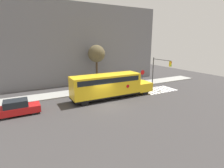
{
  "coord_description": "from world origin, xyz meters",
  "views": [
    {
      "loc": [
        -8.71,
        -17.89,
        7.44
      ],
      "look_at": [
        2.14,
        2.43,
        1.78
      ],
      "focal_mm": 28.0,
      "sensor_mm": 36.0,
      "label": 1
    }
  ],
  "objects_px": {
    "stop_sign": "(142,75)",
    "school_bus": "(109,85)",
    "tree_near_sidewalk": "(97,54)",
    "parked_car": "(18,108)",
    "traffic_light": "(159,67)"
  },
  "relations": [
    {
      "from": "tree_near_sidewalk",
      "to": "school_bus",
      "type": "bearing_deg",
      "value": -100.36
    },
    {
      "from": "traffic_light",
      "to": "tree_near_sidewalk",
      "type": "distance_m",
      "value": 10.6
    },
    {
      "from": "parked_car",
      "to": "tree_near_sidewalk",
      "type": "distance_m",
      "value": 14.91
    },
    {
      "from": "school_bus",
      "to": "traffic_light",
      "type": "xyz_separation_m",
      "value": [
        10.25,
        1.86,
        1.39
      ]
    },
    {
      "from": "stop_sign",
      "to": "tree_near_sidewalk",
      "type": "bearing_deg",
      "value": 154.07
    },
    {
      "from": "school_bus",
      "to": "tree_near_sidewalk",
      "type": "distance_m",
      "value": 8.04
    },
    {
      "from": "stop_sign",
      "to": "school_bus",
      "type": "bearing_deg",
      "value": -155.96
    },
    {
      "from": "school_bus",
      "to": "stop_sign",
      "type": "bearing_deg",
      "value": 24.04
    },
    {
      "from": "stop_sign",
      "to": "tree_near_sidewalk",
      "type": "height_order",
      "value": "tree_near_sidewalk"
    },
    {
      "from": "parked_car",
      "to": "stop_sign",
      "type": "height_order",
      "value": "stop_sign"
    },
    {
      "from": "parked_car",
      "to": "school_bus",
      "type": "bearing_deg",
      "value": 1.9
    },
    {
      "from": "tree_near_sidewalk",
      "to": "stop_sign",
      "type": "bearing_deg",
      "value": -25.93
    },
    {
      "from": "school_bus",
      "to": "traffic_light",
      "type": "relative_size",
      "value": 2.41
    },
    {
      "from": "stop_sign",
      "to": "traffic_light",
      "type": "height_order",
      "value": "traffic_light"
    },
    {
      "from": "school_bus",
      "to": "traffic_light",
      "type": "distance_m",
      "value": 10.51
    }
  ]
}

